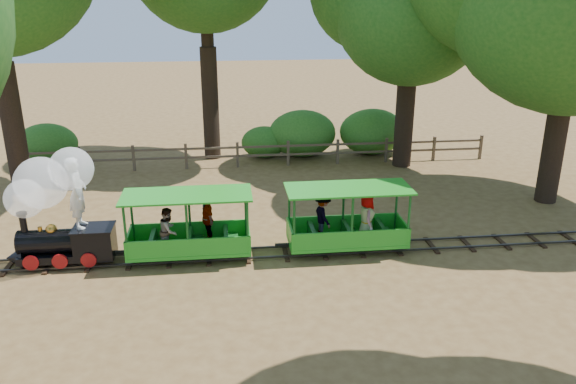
{
  "coord_description": "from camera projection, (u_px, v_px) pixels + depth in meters",
  "views": [
    {
      "loc": [
        -1.49,
        -13.33,
        6.51
      ],
      "look_at": [
        0.12,
        0.5,
        1.55
      ],
      "focal_mm": 35.0,
      "sensor_mm": 36.0,
      "label": 1
    }
  ],
  "objects": [
    {
      "name": "carriage_rear",
      "position": [
        345.0,
        223.0,
        14.75
      ],
      "size": [
        3.23,
        1.35,
        1.68
      ],
      "color": "green",
      "rests_on": "track"
    },
    {
      "name": "carriage_front",
      "position": [
        189.0,
        231.0,
        14.28
      ],
      "size": [
        3.23,
        1.32,
        1.68
      ],
      "color": "green",
      "rests_on": "track"
    },
    {
      "name": "shrub_mid_w",
      "position": [
        302.0,
        133.0,
        23.39
      ],
      "size": [
        2.81,
        2.16,
        1.95
      ],
      "primitive_type": "ellipsoid",
      "color": "#2D6B1E",
      "rests_on": "ground"
    },
    {
      "name": "ground",
      "position": [
        286.0,
        254.0,
        14.82
      ],
      "size": [
        90.0,
        90.0,
        0.0
      ],
      "primitive_type": "plane",
      "color": "olive",
      "rests_on": "ground"
    },
    {
      "name": "locomotive",
      "position": [
        53.0,
        200.0,
        13.68
      ],
      "size": [
        2.69,
        1.26,
        3.09
      ],
      "color": "black",
      "rests_on": "ground"
    },
    {
      "name": "track",
      "position": [
        286.0,
        251.0,
        14.8
      ],
      "size": [
        22.0,
        1.0,
        0.1
      ],
      "color": "#3F3D3A",
      "rests_on": "ground"
    },
    {
      "name": "shrub_west",
      "position": [
        47.0,
        144.0,
        22.32
      ],
      "size": [
        2.38,
        1.83,
        1.65
      ],
      "primitive_type": "ellipsoid",
      "color": "#2D6B1E",
      "rests_on": "ground"
    },
    {
      "name": "shrub_east",
      "position": [
        372.0,
        132.0,
        23.72
      ],
      "size": [
        2.78,
        2.14,
        1.93
      ],
      "primitive_type": "ellipsoid",
      "color": "#2D6B1E",
      "rests_on": "ground"
    },
    {
      "name": "fence",
      "position": [
        263.0,
        152.0,
        22.11
      ],
      "size": [
        18.1,
        0.1,
        1.0
      ],
      "color": "brown",
      "rests_on": "ground"
    },
    {
      "name": "shrub_mid_e",
      "position": [
        264.0,
        142.0,
        23.32
      ],
      "size": [
        1.88,
        1.45,
        1.3
      ],
      "primitive_type": "ellipsoid",
      "color": "#2D6B1E",
      "rests_on": "ground"
    }
  ]
}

